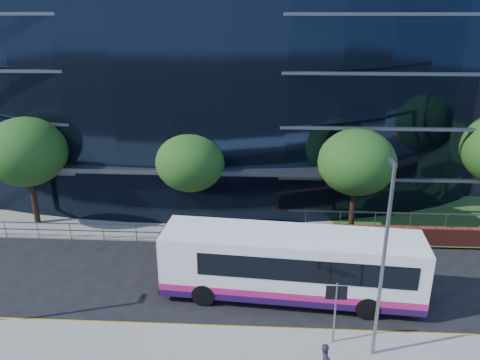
# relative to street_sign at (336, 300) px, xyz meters

# --- Properties ---
(ground) EXTENTS (200.00, 200.00, 0.00)m
(ground) POSITION_rel_street_sign_xyz_m (-4.50, 1.59, -2.15)
(ground) COLOR black
(ground) RESTS_ON ground
(kerb) EXTENTS (80.00, 0.25, 0.16)m
(kerb) POSITION_rel_street_sign_xyz_m (-4.50, 0.59, -2.07)
(kerb) COLOR gray
(kerb) RESTS_ON ground
(yellow_line_outer) EXTENTS (80.00, 0.08, 0.01)m
(yellow_line_outer) POSITION_rel_street_sign_xyz_m (-4.50, 0.79, -2.14)
(yellow_line_outer) COLOR gold
(yellow_line_outer) RESTS_ON ground
(yellow_line_inner) EXTENTS (80.00, 0.08, 0.01)m
(yellow_line_inner) POSITION_rel_street_sign_xyz_m (-4.50, 0.94, -2.14)
(yellow_line_inner) COLOR gold
(yellow_line_inner) RESTS_ON ground
(far_forecourt) EXTENTS (50.00, 8.00, 0.10)m
(far_forecourt) POSITION_rel_street_sign_xyz_m (-10.50, 12.59, -2.10)
(far_forecourt) COLOR gray
(far_forecourt) RESTS_ON ground
(glass_office) EXTENTS (44.00, 23.10, 16.00)m
(glass_office) POSITION_rel_street_sign_xyz_m (-8.50, 22.44, 5.85)
(glass_office) COLOR black
(glass_office) RESTS_ON ground
(guard_railings) EXTENTS (24.00, 0.05, 1.10)m
(guard_railings) POSITION_rel_street_sign_xyz_m (-12.50, 8.59, -1.33)
(guard_railings) COLOR slate
(guard_railings) RESTS_ON ground
(apartment_block) EXTENTS (60.00, 42.00, 30.00)m
(apartment_block) POSITION_rel_street_sign_xyz_m (27.50, 58.80, 8.96)
(apartment_block) COLOR #2D511E
(apartment_block) RESTS_ON ground
(street_sign) EXTENTS (0.85, 0.09, 2.80)m
(street_sign) POSITION_rel_street_sign_xyz_m (0.00, 0.00, 0.00)
(street_sign) COLOR slate
(street_sign) RESTS_ON pavement_near
(tree_far_a) EXTENTS (4.95, 4.95, 6.98)m
(tree_far_a) POSITION_rel_street_sign_xyz_m (-17.50, 10.59, 2.71)
(tree_far_a) COLOR black
(tree_far_a) RESTS_ON ground
(tree_far_b) EXTENTS (4.29, 4.29, 6.05)m
(tree_far_b) POSITION_rel_street_sign_xyz_m (-7.50, 11.09, 2.06)
(tree_far_b) COLOR black
(tree_far_b) RESTS_ON ground
(tree_far_c) EXTENTS (4.62, 4.62, 6.51)m
(tree_far_c) POSITION_rel_street_sign_xyz_m (2.50, 10.59, 2.39)
(tree_far_c) COLOR black
(tree_far_c) RESTS_ON ground
(tree_dist_e) EXTENTS (4.62, 4.62, 6.51)m
(tree_dist_e) POSITION_rel_street_sign_xyz_m (19.50, 41.59, 2.39)
(tree_dist_e) COLOR black
(tree_dist_e) RESTS_ON ground
(streetlight_east) EXTENTS (0.15, 0.77, 8.00)m
(streetlight_east) POSITION_rel_street_sign_xyz_m (1.50, -0.59, 2.29)
(streetlight_east) COLOR slate
(streetlight_east) RESTS_ON pavement_near
(city_bus) EXTENTS (12.37, 3.81, 3.30)m
(city_bus) POSITION_rel_street_sign_xyz_m (-1.53, 3.38, -0.40)
(city_bus) COLOR white
(city_bus) RESTS_ON ground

